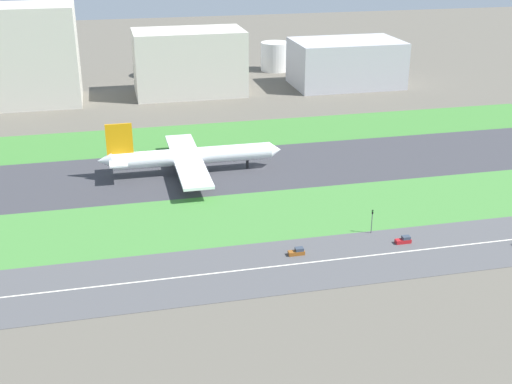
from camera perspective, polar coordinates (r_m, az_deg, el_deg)
name	(u,v)px	position (r m, az deg, el deg)	size (l,w,h in m)	color
ground_plane	(259,167)	(240.53, 0.27, 2.13)	(800.00, 800.00, 0.00)	#5B564C
runway	(259,167)	(240.52, 0.27, 2.14)	(280.00, 46.00, 0.10)	#38383D
grass_median_north	(237,134)	(278.42, -1.68, 5.01)	(280.00, 36.00, 0.10)	#3D7A33
grass_median_south	(290,213)	(203.82, 2.91, -1.79)	(280.00, 36.00, 0.10)	#427F38
highway	(322,261)	(176.50, 5.74, -5.96)	(280.00, 28.00, 0.10)	#4C4C4F
highway_centerline	(322,261)	(176.47, 5.74, -5.94)	(266.00, 0.50, 0.01)	silver
airliner	(188,157)	(234.20, -5.85, 3.05)	(65.00, 56.00, 19.70)	white
car_0	(404,240)	(189.17, 12.63, -4.07)	(4.40, 1.80, 2.00)	#B2191E
car_2	(297,252)	(178.76, 3.57, -5.17)	(4.40, 1.80, 2.00)	brown
traffic_light	(372,220)	(191.75, 9.97, -2.36)	(0.36, 0.50, 7.20)	#4C4C51
terminal_building	(21,55)	(340.96, -19.60, 11.05)	(52.68, 34.47, 46.72)	beige
hangar_building	(189,62)	(342.78, -5.78, 11.06)	(55.21, 30.46, 32.47)	beige
office_tower	(346,63)	(363.74, 7.76, 10.96)	(56.66, 36.18, 24.12)	#B2B2B7
fuel_tank_west	(162,64)	(387.52, -8.11, 10.84)	(18.89, 18.89, 13.32)	silver
fuel_tank_centre	(212,59)	(390.59, -3.83, 11.40)	(25.24, 25.24, 17.36)	silver
fuel_tank_east	(275,56)	(398.35, 1.66, 11.60)	(16.87, 16.87, 16.57)	silver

